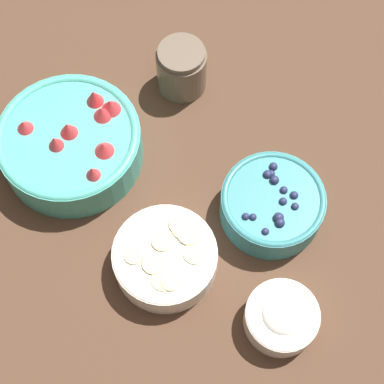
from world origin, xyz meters
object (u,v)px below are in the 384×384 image
Objects in this scene: bowl_cream at (282,317)px; jar_chocolate at (182,69)px; bowl_bananas at (165,257)px; bowl_blueberries at (272,204)px; bowl_strawberries at (71,142)px.

jar_chocolate is (-0.25, 0.34, 0.01)m from bowl_cream.
bowl_bananas is 0.31m from jar_chocolate.
bowl_bananas is at bearing -135.14° from bowl_blueberries.
bowl_blueberries is at bearing -0.92° from bowl_strawberries.
bowl_strawberries is at bearing 156.28° from bowl_cream.
bowl_strawberries is 1.46× the size of bowl_bananas.
bowl_strawberries is 2.53× the size of jar_chocolate.
bowl_blueberries reaches higher than bowl_cream.
jar_chocolate is (0.12, 0.18, -0.00)m from bowl_strawberries.
bowl_blueberries is 0.27m from jar_chocolate.
bowl_bananas is 1.46× the size of bowl_cream.
bowl_blueberries is 1.02× the size of bowl_bananas.
jar_chocolate is at bearing 56.07° from bowl_strawberries.
bowl_strawberries is at bearing 146.19° from bowl_bananas.
bowl_bananas is 1.73× the size of jar_chocolate.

